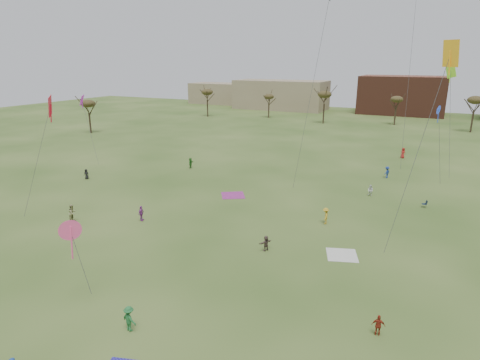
% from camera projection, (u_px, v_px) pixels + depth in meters
% --- Properties ---
extents(ground, '(260.00, 260.00, 0.00)m').
position_uv_depth(ground, '(171.00, 287.00, 31.30)').
color(ground, '#2E5019').
rests_on(ground, ground).
extents(flyer_near_center, '(1.23, 0.84, 1.75)m').
position_uv_depth(flyer_near_center, '(129.00, 319.00, 26.08)').
color(flyer_near_center, '#246E35').
rests_on(flyer_near_center, ground).
extents(spectator_fore_a, '(0.89, 0.48, 1.44)m').
position_uv_depth(spectator_fore_a, '(378.00, 325.00, 25.68)').
color(spectator_fore_a, maroon).
rests_on(spectator_fore_a, ground).
extents(spectator_fore_b, '(0.91, 1.07, 1.93)m').
position_uv_depth(spectator_fore_b, '(73.00, 213.00, 43.83)').
color(spectator_fore_b, '#989561').
rests_on(spectator_fore_b, ground).
extents(spectator_fore_c, '(1.04, 1.40, 1.46)m').
position_uv_depth(spectator_fore_c, '(266.00, 243.00, 37.15)').
color(spectator_fore_c, brown).
rests_on(spectator_fore_c, ground).
extents(flyer_mid_a, '(0.86, 0.73, 1.50)m').
position_uv_depth(flyer_mid_a, '(86.00, 174.00, 59.55)').
color(flyer_mid_a, black).
rests_on(flyer_mid_a, ground).
extents(flyer_mid_b, '(0.86, 1.26, 1.81)m').
position_uv_depth(flyer_mid_b, '(326.00, 216.00, 43.21)').
color(flyer_mid_b, gold).
rests_on(flyer_mid_b, ground).
extents(spectator_mid_d, '(0.56, 1.04, 1.69)m').
position_uv_depth(spectator_mid_d, '(141.00, 213.00, 44.08)').
color(spectator_mid_d, purple).
rests_on(spectator_mid_d, ground).
extents(spectator_mid_e, '(0.88, 0.79, 1.48)m').
position_uv_depth(spectator_mid_e, '(370.00, 191.00, 52.11)').
color(spectator_mid_e, white).
rests_on(spectator_mid_e, ground).
extents(flyer_far_a, '(0.79, 1.62, 1.68)m').
position_uv_depth(flyer_far_a, '(191.00, 163.00, 65.60)').
color(flyer_far_a, '#2E7828').
rests_on(flyer_far_a, ground).
extents(flyer_far_b, '(1.10, 1.06, 1.89)m').
position_uv_depth(flyer_far_b, '(403.00, 153.00, 72.21)').
color(flyer_far_b, red).
rests_on(flyer_far_b, ground).
extents(flyer_far_c, '(1.03, 1.29, 1.75)m').
position_uv_depth(flyer_far_c, '(387.00, 172.00, 60.06)').
color(flyer_far_c, navy).
rests_on(flyer_far_c, ground).
extents(blanket_cream, '(3.39, 3.39, 0.03)m').
position_uv_depth(blanket_cream, '(342.00, 255.00, 36.46)').
color(blanket_cream, white).
rests_on(blanket_cream, ground).
extents(blanket_plum, '(4.03, 4.03, 0.03)m').
position_uv_depth(blanket_plum, '(233.00, 195.00, 52.53)').
color(blanket_plum, '#A23289').
rests_on(blanket_plum, ground).
extents(camp_chair_right, '(0.67, 0.63, 0.87)m').
position_uv_depth(camp_chair_right, '(424.00, 205.00, 48.20)').
color(camp_chair_right, '#121E32').
rests_on(camp_chair_right, ground).
extents(kites_aloft, '(71.18, 50.14, 27.83)m').
position_uv_depth(kites_aloft, '(364.00, 25.00, 47.29)').
color(kites_aloft, red).
rests_on(kites_aloft, ground).
extents(tree_line, '(117.44, 49.32, 8.91)m').
position_uv_depth(tree_line, '(352.00, 102.00, 98.38)').
color(tree_line, '#3A2B1E').
rests_on(tree_line, ground).
extents(building_tan, '(32.00, 14.00, 10.00)m').
position_uv_depth(building_tan, '(281.00, 95.00, 143.48)').
color(building_tan, '#937F60').
rests_on(building_tan, ground).
extents(building_brick, '(26.00, 16.00, 12.00)m').
position_uv_depth(building_brick, '(402.00, 95.00, 130.43)').
color(building_brick, brown).
rests_on(building_brick, ground).
extents(building_tan_west, '(20.00, 12.00, 8.00)m').
position_uv_depth(building_tan_west, '(217.00, 93.00, 162.56)').
color(building_tan_west, '#937F60').
rests_on(building_tan_west, ground).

